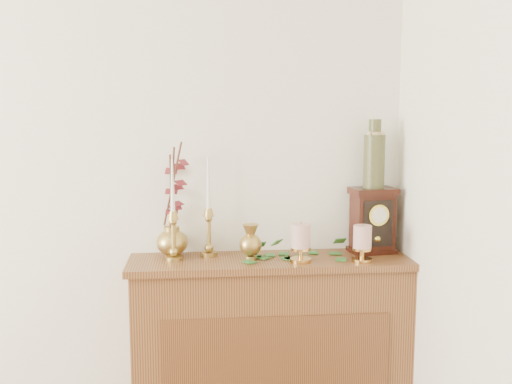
{
  "coord_description": "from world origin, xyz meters",
  "views": [
    {
      "loc": [
        1.09,
        -0.42,
        1.57
      ],
      "look_at": [
        1.33,
        2.05,
        1.23
      ],
      "focal_mm": 42.0,
      "sensor_mm": 36.0,
      "label": 1
    }
  ],
  "objects": [
    {
      "name": "console_shelf",
      "position": [
        1.4,
        2.1,
        0.44
      ],
      "size": [
        1.24,
        0.34,
        0.93
      ],
      "color": "brown",
      "rests_on": "ground"
    },
    {
      "name": "candlestick_left",
      "position": [
        0.98,
        2.1,
        1.07
      ],
      "size": [
        0.07,
        0.07,
        0.44
      ],
      "rotation": [
        0.0,
        0.0,
        0.1
      ],
      "color": "tan",
      "rests_on": "console_shelf"
    },
    {
      "name": "candlestick_center",
      "position": [
        1.13,
        2.16,
        1.07
      ],
      "size": [
        0.07,
        0.07,
        0.43
      ],
      "rotation": [
        0.0,
        0.0,
        -0.11
      ],
      "color": "tan",
      "rests_on": "console_shelf"
    },
    {
      "name": "bud_vase",
      "position": [
        1.31,
        2.08,
        1.01
      ],
      "size": [
        0.1,
        0.1,
        0.15
      ],
      "rotation": [
        0.0,
        0.0,
        -0.37
      ],
      "color": "tan",
      "rests_on": "console_shelf"
    },
    {
      "name": "ginger_jar",
      "position": [
        0.98,
        2.2,
        1.16
      ],
      "size": [
        0.21,
        0.22,
        0.51
      ],
      "rotation": [
        0.0,
        0.0,
        0.35
      ],
      "color": "tan",
      "rests_on": "console_shelf"
    },
    {
      "name": "pillar_candle_left",
      "position": [
        1.51,
        2.02,
        1.02
      ],
      "size": [
        0.09,
        0.09,
        0.18
      ],
      "rotation": [
        0.0,
        0.0,
        0.36
      ],
      "color": "#C39144",
      "rests_on": "console_shelf"
    },
    {
      "name": "pillar_candle_right",
      "position": [
        1.77,
        2.0,
        1.02
      ],
      "size": [
        0.09,
        0.09,
        0.17
      ],
      "rotation": [
        0.0,
        0.0,
        0.28
      ],
      "color": "#C39144",
      "rests_on": "console_shelf"
    },
    {
      "name": "ivy_garland",
      "position": [
        1.54,
        2.13,
        0.94
      ],
      "size": [
        0.51,
        0.21,
        0.09
      ],
      "rotation": [
        0.0,
        0.0,
        -0.37
      ],
      "color": "#2C6727",
      "rests_on": "console_shelf"
    },
    {
      "name": "mantel_clock",
      "position": [
        1.86,
        2.16,
        1.07
      ],
      "size": [
        0.21,
        0.16,
        0.29
      ],
      "rotation": [
        0.0,
        0.0,
        0.13
      ],
      "color": "black",
      "rests_on": "console_shelf"
    },
    {
      "name": "ceramic_vase",
      "position": [
        1.86,
        2.16,
        1.36
      ],
      "size": [
        0.09,
        0.09,
        0.3
      ],
      "rotation": [
        0.0,
        0.0,
        0.13
      ],
      "color": "black",
      "rests_on": "mantel_clock"
    }
  ]
}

